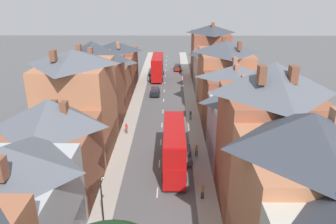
% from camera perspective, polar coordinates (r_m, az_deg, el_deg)
% --- Properties ---
extents(pavement_left, '(2.20, 104.00, 0.14)m').
position_cam_1_polar(pavement_left, '(59.11, -5.79, 0.87)').
color(pavement_left, '#A8A399').
rests_on(pavement_left, ground).
extents(pavement_right, '(2.20, 104.00, 0.14)m').
position_cam_1_polar(pavement_right, '(58.86, 4.13, 0.84)').
color(pavement_right, '#A8A399').
rests_on(pavement_right, ground).
extents(centre_line_dashes, '(0.14, 97.80, 0.01)m').
position_cam_1_polar(centre_line_dashes, '(56.92, -0.89, 0.10)').
color(centre_line_dashes, silver).
rests_on(centre_line_dashes, ground).
extents(terrace_row_left, '(8.00, 67.86, 13.77)m').
position_cam_1_polar(terrace_row_left, '(43.65, -14.88, 0.57)').
color(terrace_row_left, '#A36042').
rests_on(terrace_row_left, ground).
extents(terrace_row_right, '(8.00, 74.94, 14.50)m').
position_cam_1_polar(terrace_row_right, '(44.47, 11.92, 1.81)').
color(terrace_row_right, '#BCB7A8').
rests_on(terrace_row_right, ground).
extents(double_decker_bus_lead, '(2.74, 10.80, 5.30)m').
position_cam_1_polar(double_decker_bus_lead, '(77.11, -1.85, 7.89)').
color(double_decker_bus_lead, '#B70F0F').
rests_on(double_decker_bus_lead, ground).
extents(double_decker_bus_mid_street, '(2.74, 10.80, 5.30)m').
position_cam_1_polar(double_decker_bus_mid_street, '(38.44, 1.07, -6.09)').
color(double_decker_bus_mid_street, '#B70F0F').
rests_on(double_decker_bus_mid_street, ground).
extents(car_near_blue, '(1.90, 4.31, 1.59)m').
position_cam_1_polar(car_near_blue, '(85.24, 1.71, 7.78)').
color(car_near_blue, maroon).
rests_on(car_near_blue, ground).
extents(car_near_silver, '(1.90, 4.11, 1.71)m').
position_cam_1_polar(car_near_silver, '(76.69, -2.84, 6.30)').
color(car_near_silver, gray).
rests_on(car_near_silver, ground).
extents(car_parked_left_a, '(1.90, 3.87, 1.64)m').
position_cam_1_polar(car_parked_left_a, '(65.18, -2.29, 3.60)').
color(car_parked_left_a, black).
rests_on(car_parked_left_a, ground).
extents(car_parked_right_a, '(1.90, 4.36, 1.70)m').
position_cam_1_polar(car_parked_right_a, '(41.13, 2.87, -7.27)').
color(car_parked_right_a, '#4C515B').
rests_on(car_parked_right_a, ground).
extents(pedestrian_mid_left, '(0.36, 0.22, 1.61)m').
position_cam_1_polar(pedestrian_mid_left, '(34.13, 6.03, -13.54)').
color(pedestrian_mid_left, '#23232D').
rests_on(pedestrian_mid_left, pavement_right).
extents(pedestrian_mid_right, '(0.36, 0.22, 1.61)m').
position_cam_1_polar(pedestrian_mid_right, '(41.72, 4.99, -6.61)').
color(pedestrian_mid_right, '#3D4256').
rests_on(pedestrian_mid_right, pavement_right).
extents(pedestrian_far_left, '(0.36, 0.22, 1.61)m').
position_cam_1_polar(pedestrian_far_left, '(48.14, -7.25, -2.78)').
color(pedestrian_far_left, brown).
rests_on(pedestrian_far_left, pavement_left).
extents(pedestrian_far_right, '(0.36, 0.22, 1.61)m').
position_cam_1_polar(pedestrian_far_right, '(52.95, 3.93, -0.39)').
color(pedestrian_far_right, brown).
rests_on(pedestrian_far_right, pavement_right).
extents(street_lamp, '(0.20, 1.12, 5.50)m').
position_cam_1_polar(street_lamp, '(28.91, -11.28, -15.69)').
color(street_lamp, black).
rests_on(street_lamp, ground).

